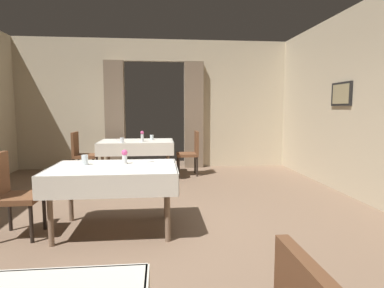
{
  "coord_description": "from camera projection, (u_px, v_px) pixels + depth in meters",
  "views": [
    {
      "loc": [
        0.12,
        -3.5,
        1.4
      ],
      "look_at": [
        0.52,
        0.48,
        0.96
      ],
      "focal_mm": 29.98,
      "sensor_mm": 36.0,
      "label": 1
    }
  ],
  "objects": [
    {
      "name": "glass_far_c",
      "position": [
        122.0,
        140.0,
        6.18
      ],
      "size": [
        0.08,
        0.08,
        0.1
      ],
      "primitive_type": "cylinder",
      "color": "silver",
      "rests_on": "dining_table_far"
    },
    {
      "name": "dining_table_mid",
      "position": [
        114.0,
        174.0,
        3.64
      ],
      "size": [
        1.42,
        0.99,
        0.75
      ],
      "color": "#7A604C",
      "rests_on": "ground"
    },
    {
      "name": "plate_far_d",
      "position": [
        118.0,
        140.0,
        6.67
      ],
      "size": [
        0.19,
        0.19,
        0.01
      ],
      "primitive_type": "cylinder",
      "color": "white",
      "rests_on": "dining_table_far"
    },
    {
      "name": "wall_back",
      "position": [
        155.0,
        104.0,
        7.57
      ],
      "size": [
        6.4,
        0.27,
        3.0
      ],
      "color": "beige",
      "rests_on": "ground"
    },
    {
      "name": "flower_vase_far",
      "position": [
        142.0,
        136.0,
        6.35
      ],
      "size": [
        0.07,
        0.07,
        0.21
      ],
      "color": "silver",
      "rests_on": "dining_table_far"
    },
    {
      "name": "glass_far_b",
      "position": [
        152.0,
        137.0,
        6.72
      ],
      "size": [
        0.07,
        0.07,
        0.11
      ],
      "primitive_type": "cylinder",
      "color": "silver",
      "rests_on": "dining_table_far"
    },
    {
      "name": "ground",
      "position": [
        151.0,
        234.0,
        3.6
      ],
      "size": [
        10.08,
        10.08,
        0.0
      ],
      "primitive_type": "plane",
      "color": "#7A604C"
    },
    {
      "name": "flower_vase_mid",
      "position": [
        125.0,
        156.0,
        3.79
      ],
      "size": [
        0.07,
        0.07,
        0.17
      ],
      "color": "silver",
      "rests_on": "dining_table_mid"
    },
    {
      "name": "plate_mid_c",
      "position": [
        146.0,
        161.0,
        3.98
      ],
      "size": [
        0.2,
        0.2,
        0.01
      ],
      "primitive_type": "cylinder",
      "color": "white",
      "rests_on": "dining_table_mid"
    },
    {
      "name": "chair_far_left",
      "position": [
        81.0,
        152.0,
        6.55
      ],
      "size": [
        0.44,
        0.44,
        0.93
      ],
      "color": "black",
      "rests_on": "ground"
    },
    {
      "name": "glass_mid_b",
      "position": [
        85.0,
        160.0,
        3.72
      ],
      "size": [
        0.08,
        0.08,
        0.12
      ],
      "primitive_type": "cylinder",
      "color": "silver",
      "rests_on": "dining_table_mid"
    },
    {
      "name": "dining_table_far",
      "position": [
        137.0,
        145.0,
        6.55
      ],
      "size": [
        1.49,
        0.98,
        0.75
      ],
      "color": "#7A604C",
      "rests_on": "ground"
    },
    {
      "name": "chair_mid_left",
      "position": [
        11.0,
        191.0,
        3.47
      ],
      "size": [
        0.44,
        0.44,
        0.93
      ],
      "color": "black",
      "rests_on": "ground"
    },
    {
      "name": "chair_far_right",
      "position": [
        191.0,
        151.0,
        6.78
      ],
      "size": [
        0.45,
        0.44,
        0.93
      ],
      "color": "black",
      "rests_on": "ground"
    }
  ]
}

